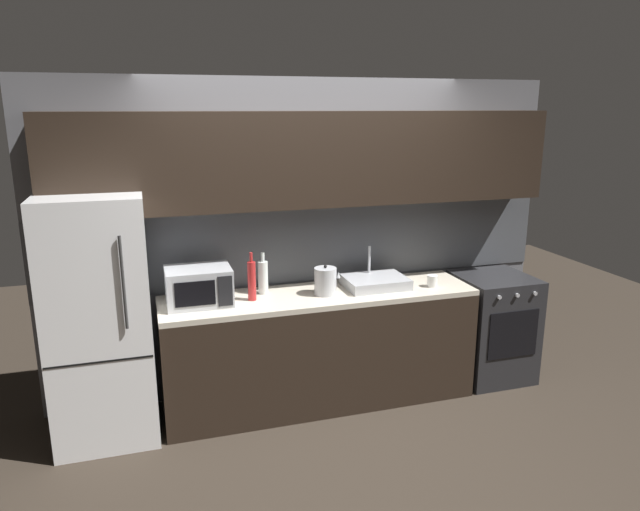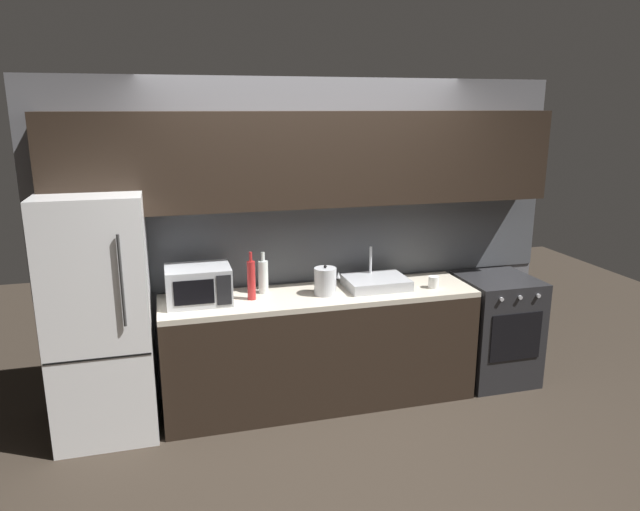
{
  "view_description": "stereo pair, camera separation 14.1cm",
  "coord_description": "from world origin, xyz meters",
  "px_view_note": "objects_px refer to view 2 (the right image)",
  "views": [
    {
      "loc": [
        -1.25,
        -3.13,
        2.28
      ],
      "look_at": [
        0.0,
        0.9,
        1.2
      ],
      "focal_mm": 32.63,
      "sensor_mm": 36.0,
      "label": 1
    },
    {
      "loc": [
        -1.11,
        -3.17,
        2.28
      ],
      "look_at": [
        0.0,
        0.9,
        1.2
      ],
      "focal_mm": 32.63,
      "sensor_mm": 36.0,
      "label": 2
    }
  ],
  "objects_px": {
    "oven_range": "(495,329)",
    "mug_white": "(434,282)",
    "refrigerator": "(100,317)",
    "wine_bottle_clear": "(263,276)",
    "kettle": "(325,281)",
    "microwave": "(198,285)",
    "wine_bottle_red": "(251,280)"
  },
  "relations": [
    {
      "from": "oven_range",
      "to": "mug_white",
      "type": "xyz_separation_m",
      "value": [
        -0.65,
        -0.1,
        0.5
      ]
    },
    {
      "from": "refrigerator",
      "to": "oven_range",
      "type": "relative_size",
      "value": 1.92
    },
    {
      "from": "wine_bottle_clear",
      "to": "mug_white",
      "type": "relative_size",
      "value": 3.47
    },
    {
      "from": "kettle",
      "to": "wine_bottle_clear",
      "type": "relative_size",
      "value": 0.72
    },
    {
      "from": "refrigerator",
      "to": "microwave",
      "type": "bearing_deg",
      "value": 1.55
    },
    {
      "from": "wine_bottle_red",
      "to": "wine_bottle_clear",
      "type": "relative_size",
      "value": 1.12
    },
    {
      "from": "microwave",
      "to": "wine_bottle_red",
      "type": "distance_m",
      "value": 0.38
    },
    {
      "from": "refrigerator",
      "to": "mug_white",
      "type": "xyz_separation_m",
      "value": [
        2.48,
        -0.1,
        0.08
      ]
    },
    {
      "from": "refrigerator",
      "to": "mug_white",
      "type": "distance_m",
      "value": 2.48
    },
    {
      "from": "wine_bottle_red",
      "to": "wine_bottle_clear",
      "type": "xyz_separation_m",
      "value": [
        0.11,
        0.13,
        -0.02
      ]
    },
    {
      "from": "refrigerator",
      "to": "wine_bottle_clear",
      "type": "xyz_separation_m",
      "value": [
        1.17,
        0.12,
        0.17
      ]
    },
    {
      "from": "refrigerator",
      "to": "kettle",
      "type": "xyz_separation_m",
      "value": [
        1.62,
        -0.04,
        0.14
      ]
    },
    {
      "from": "microwave",
      "to": "wine_bottle_red",
      "type": "xyz_separation_m",
      "value": [
        0.38,
        -0.02,
        0.02
      ]
    },
    {
      "from": "refrigerator",
      "to": "oven_range",
      "type": "height_order",
      "value": "refrigerator"
    },
    {
      "from": "oven_range",
      "to": "wine_bottle_clear",
      "type": "relative_size",
      "value": 2.8
    },
    {
      "from": "mug_white",
      "to": "wine_bottle_clear",
      "type": "bearing_deg",
      "value": 170.27
    },
    {
      "from": "wine_bottle_red",
      "to": "oven_range",
      "type": "bearing_deg",
      "value": 0.1
    },
    {
      "from": "oven_range",
      "to": "wine_bottle_red",
      "type": "height_order",
      "value": "wine_bottle_red"
    },
    {
      "from": "wine_bottle_red",
      "to": "refrigerator",
      "type": "bearing_deg",
      "value": 179.74
    },
    {
      "from": "microwave",
      "to": "mug_white",
      "type": "xyz_separation_m",
      "value": [
        1.8,
        -0.12,
        -0.09
      ]
    },
    {
      "from": "refrigerator",
      "to": "mug_white",
      "type": "bearing_deg",
      "value": -2.32
    },
    {
      "from": "kettle",
      "to": "mug_white",
      "type": "xyz_separation_m",
      "value": [
        0.86,
        -0.06,
        -0.06
      ]
    },
    {
      "from": "refrigerator",
      "to": "kettle",
      "type": "bearing_deg",
      "value": -1.27
    },
    {
      "from": "wine_bottle_red",
      "to": "mug_white",
      "type": "distance_m",
      "value": 1.43
    },
    {
      "from": "refrigerator",
      "to": "microwave",
      "type": "distance_m",
      "value": 0.7
    },
    {
      "from": "mug_white",
      "to": "oven_range",
      "type": "bearing_deg",
      "value": 8.73
    },
    {
      "from": "oven_range",
      "to": "kettle",
      "type": "xyz_separation_m",
      "value": [
        -1.51,
        -0.03,
        0.55
      ]
    },
    {
      "from": "kettle",
      "to": "wine_bottle_red",
      "type": "bearing_deg",
      "value": 176.83
    },
    {
      "from": "wine_bottle_clear",
      "to": "oven_range",
      "type": "bearing_deg",
      "value": -3.66
    },
    {
      "from": "kettle",
      "to": "mug_white",
      "type": "relative_size",
      "value": 2.49
    },
    {
      "from": "microwave",
      "to": "mug_white",
      "type": "relative_size",
      "value": 4.96
    },
    {
      "from": "oven_range",
      "to": "wine_bottle_clear",
      "type": "height_order",
      "value": "wine_bottle_clear"
    }
  ]
}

